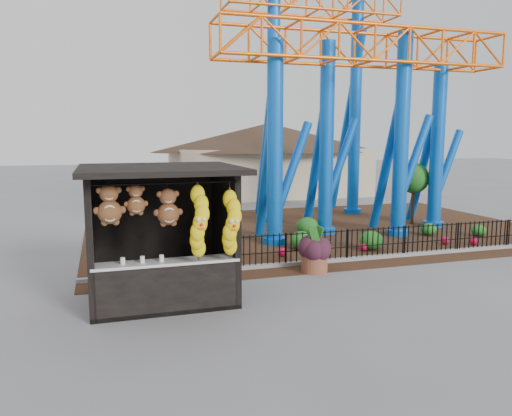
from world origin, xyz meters
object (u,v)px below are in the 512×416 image
object	(u,v)px
prize_booth	(163,237)
terracotta_planter	(314,262)
roller_coaster	(342,69)
potted_plant	(317,255)

from	to	relation	value
prize_booth	terracotta_planter	distance (m)	4.70
terracotta_planter	roller_coaster	bearing A→B (deg)	58.04
prize_booth	potted_plant	distance (m)	4.93
roller_coaster	terracotta_planter	size ratio (longest dim) A/B	14.93
prize_booth	roller_coaster	size ratio (longest dim) A/B	0.32
terracotta_planter	potted_plant	size ratio (longest dim) A/B	0.87
terracotta_planter	potted_plant	xyz separation A→B (m)	(0.21, 0.26, 0.14)
roller_coaster	terracotta_planter	xyz separation A→B (m)	(-3.76, -6.03, -6.16)
roller_coaster	potted_plant	xyz separation A→B (m)	(-3.55, -5.77, -6.02)
prize_booth	potted_plant	xyz separation A→B (m)	(4.55, 1.57, -1.11)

